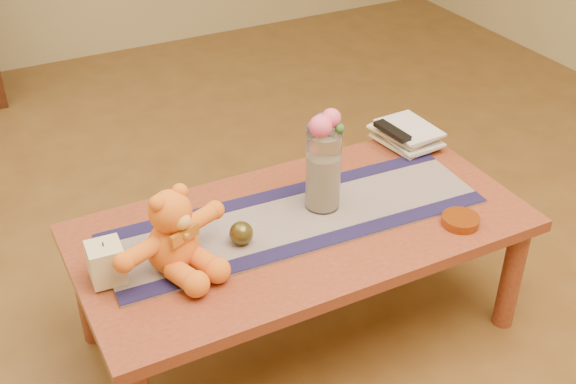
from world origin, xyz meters
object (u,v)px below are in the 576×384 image
bronze_ball (241,233)px  amber_dish (461,221)px  teddy_bear (171,231)px  glass_vase (323,171)px  pillar_candle (106,262)px  book_bottom (389,148)px  tv_remote (392,131)px

bronze_ball → amber_dish: size_ratio=0.61×
amber_dish → teddy_bear: bearing=166.3°
amber_dish → bronze_ball: bearing=161.6°
teddy_bear → amber_dish: (0.86, -0.21, -0.11)m
glass_vase → pillar_candle: bearing=-176.7°
glass_vase → bronze_ball: bearing=-168.6°
pillar_candle → amber_dish: size_ratio=0.96×
book_bottom → amber_dish: size_ratio=1.91×
teddy_bear → book_bottom: (0.92, 0.28, -0.12)m
bronze_ball → book_bottom: bronze_ball is taller
tv_remote → amber_dish: tv_remote is taller
bronze_ball → tv_remote: tv_remote is taller
teddy_bear → glass_vase: size_ratio=1.36×
bronze_ball → tv_remote: (0.71, 0.26, 0.04)m
book_bottom → tv_remote: 0.08m
pillar_candle → book_bottom: pillar_candle is taller
glass_vase → teddy_bear: bearing=-172.5°
pillar_candle → book_bottom: size_ratio=0.50×
tv_remote → amber_dish: bearing=-102.9°
glass_vase → book_bottom: (0.40, 0.21, -0.13)m
glass_vase → tv_remote: size_ratio=1.62×
book_bottom → amber_dish: amber_dish is taller
book_bottom → teddy_bear: bearing=-171.6°
pillar_candle → tv_remote: size_ratio=0.70×
tv_remote → teddy_bear: bearing=-169.2°
book_bottom → tv_remote: tv_remote is taller
book_bottom → amber_dish: bearing=-105.6°
bronze_ball → amber_dish: bearing=-18.4°
teddy_bear → bronze_ball: size_ratio=4.95×
teddy_bear → tv_remote: size_ratio=2.21×
bronze_ball → book_bottom: size_ratio=0.32×
pillar_candle → glass_vase: 0.71m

